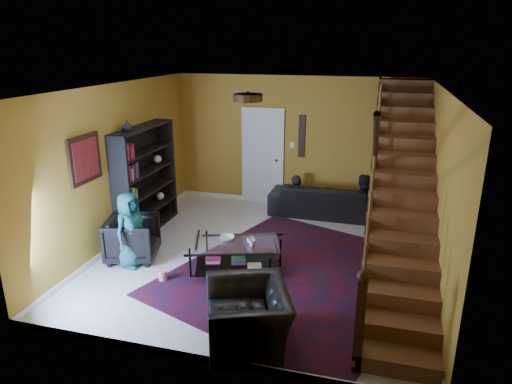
% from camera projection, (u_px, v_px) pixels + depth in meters
% --- Properties ---
extents(floor, '(5.50, 5.50, 0.00)m').
position_uv_depth(floor, '(262.00, 257.00, 7.67)').
color(floor, beige).
rests_on(floor, ground).
extents(room, '(5.50, 5.50, 5.50)m').
position_uv_depth(room, '(215.00, 219.00, 9.21)').
color(room, '#A67025').
rests_on(room, ground).
extents(staircase, '(0.95, 5.02, 3.18)m').
position_uv_depth(staircase, '(402.00, 188.00, 6.70)').
color(staircase, brown).
rests_on(staircase, floor).
extents(bookshelf, '(0.35, 1.80, 2.00)m').
position_uv_depth(bookshelf, '(146.00, 181.00, 8.53)').
color(bookshelf, black).
rests_on(bookshelf, floor).
extents(door, '(0.82, 0.05, 2.05)m').
position_uv_depth(door, '(263.00, 158.00, 10.03)').
color(door, silver).
rests_on(door, floor).
extents(framed_picture, '(0.04, 0.74, 0.74)m').
position_uv_depth(framed_picture, '(85.00, 159.00, 6.95)').
color(framed_picture, maroon).
rests_on(framed_picture, room).
extents(wall_hanging, '(0.14, 0.03, 0.90)m').
position_uv_depth(wall_hanging, '(302.00, 136.00, 9.65)').
color(wall_hanging, black).
rests_on(wall_hanging, room).
extents(ceiling_fixture, '(0.40, 0.40, 0.10)m').
position_uv_depth(ceiling_fixture, '(248.00, 98.00, 6.09)').
color(ceiling_fixture, '#3F2814').
rests_on(ceiling_fixture, room).
extents(rug, '(4.51, 4.79, 0.02)m').
position_uv_depth(rug, '(298.00, 275.00, 7.07)').
color(rug, '#400B17').
rests_on(rug, floor).
extents(sofa, '(2.24, 0.88, 0.65)m').
position_uv_depth(sofa, '(324.00, 199.00, 9.49)').
color(sofa, black).
rests_on(sofa, floor).
extents(armchair_left, '(0.97, 0.95, 0.73)m').
position_uv_depth(armchair_left, '(133.00, 239.00, 7.51)').
color(armchair_left, black).
rests_on(armchair_left, floor).
extents(armchair_right, '(1.29, 1.36, 0.70)m').
position_uv_depth(armchair_right, '(248.00, 316.00, 5.40)').
color(armchair_right, black).
rests_on(armchair_right, floor).
extents(person_adult_a, '(0.47, 0.33, 1.25)m').
position_uv_depth(person_adult_a, '(295.00, 203.00, 9.74)').
color(person_adult_a, black).
rests_on(person_adult_a, sofa).
extents(person_adult_b, '(0.69, 0.55, 1.37)m').
position_uv_depth(person_adult_b, '(361.00, 206.00, 9.38)').
color(person_adult_b, black).
rests_on(person_adult_b, sofa).
extents(person_child, '(0.50, 0.67, 1.24)m').
position_uv_depth(person_child, '(130.00, 230.00, 7.21)').
color(person_child, '#1B6468').
rests_on(person_child, armchair_left).
extents(coffee_table, '(1.48, 1.14, 0.50)m').
position_uv_depth(coffee_table, '(236.00, 256.00, 7.08)').
color(coffee_table, black).
rests_on(coffee_table, floor).
extents(cup_a, '(0.15, 0.15, 0.09)m').
position_uv_depth(cup_a, '(251.00, 241.00, 7.00)').
color(cup_a, '#999999').
rests_on(cup_a, coffee_table).
extents(cup_b, '(0.13, 0.13, 0.09)m').
position_uv_depth(cup_b, '(252.00, 243.00, 6.91)').
color(cup_b, '#999999').
rests_on(cup_b, coffee_table).
extents(bowl, '(0.28, 0.28, 0.06)m').
position_uv_depth(bowl, '(227.00, 238.00, 7.14)').
color(bowl, '#999999').
rests_on(bowl, coffee_table).
extents(vase, '(0.18, 0.18, 0.19)m').
position_uv_depth(vase, '(127.00, 126.00, 7.72)').
color(vase, '#999999').
rests_on(vase, bookshelf).
extents(popcorn_bucket, '(0.17, 0.17, 0.15)m').
position_uv_depth(popcorn_bucket, '(163.00, 275.00, 6.88)').
color(popcorn_bucket, red).
rests_on(popcorn_bucket, rug).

